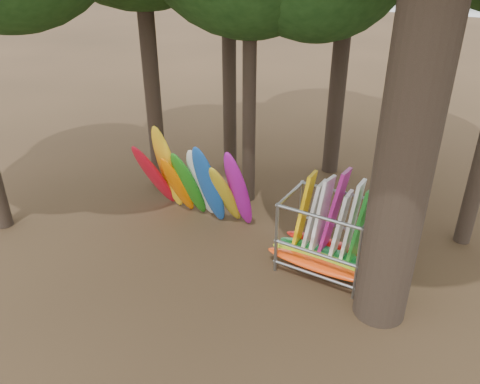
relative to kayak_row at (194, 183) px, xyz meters
The scene contains 3 objects.
ground 2.93m from the kayak_row, 32.27° to the right, with size 120.00×120.00×0.00m, color #47331E.
kayak_row is the anchor object (origin of this frame).
storage_rack 4.47m from the kayak_row, ahead, with size 2.91×1.57×2.86m.
Camera 1 is at (5.61, -8.89, 7.74)m, focal length 35.00 mm.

